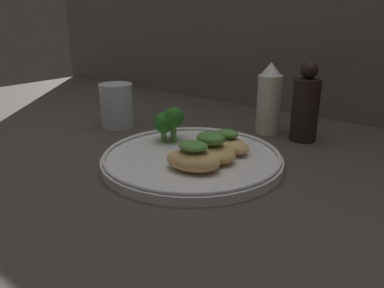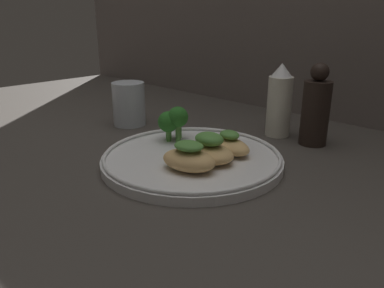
# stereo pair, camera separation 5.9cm
# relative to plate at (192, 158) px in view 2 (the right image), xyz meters

# --- Properties ---
(ground_plane) EXTENTS (1.80, 1.80, 0.01)m
(ground_plane) POSITION_rel_plate_xyz_m (0.00, 0.00, -0.01)
(ground_plane) COLOR #3D3833
(plate) EXTENTS (0.29, 0.29, 0.02)m
(plate) POSITION_rel_plate_xyz_m (0.00, 0.00, 0.00)
(plate) COLOR white
(plate) RESTS_ON ground_plane
(grilled_meat_front) EXTENTS (0.09, 0.07, 0.04)m
(grilled_meat_front) POSITION_rel_plate_xyz_m (0.04, -0.04, 0.02)
(grilled_meat_front) COLOR tan
(grilled_meat_front) RESTS_ON plate
(grilled_meat_middle) EXTENTS (0.09, 0.07, 0.05)m
(grilled_meat_middle) POSITION_rel_plate_xyz_m (0.04, -0.00, 0.02)
(grilled_meat_middle) COLOR tan
(grilled_meat_middle) RESTS_ON plate
(grilled_meat_back) EXTENTS (0.09, 0.06, 0.04)m
(grilled_meat_back) POSITION_rel_plate_xyz_m (0.03, 0.05, 0.02)
(grilled_meat_back) COLOR tan
(grilled_meat_back) RESTS_ON plate
(broccoli_bunch) EXTENTS (0.05, 0.06, 0.06)m
(broccoli_bunch) POSITION_rel_plate_xyz_m (-0.08, 0.03, 0.04)
(broccoli_bunch) COLOR #569942
(broccoli_bunch) RESTS_ON plate
(sauce_bottle) EXTENTS (0.05, 0.05, 0.14)m
(sauce_bottle) POSITION_rel_plate_xyz_m (0.01, 0.23, 0.06)
(sauce_bottle) COLOR silver
(sauce_bottle) RESTS_ON ground_plane
(pepper_grinder) EXTENTS (0.05, 0.05, 0.15)m
(pepper_grinder) POSITION_rel_plate_xyz_m (0.09, 0.23, 0.06)
(pepper_grinder) COLOR black
(pepper_grinder) RESTS_ON ground_plane
(drinking_glass) EXTENTS (0.07, 0.07, 0.09)m
(drinking_glass) POSITION_rel_plate_xyz_m (-0.25, 0.07, 0.04)
(drinking_glass) COLOR silver
(drinking_glass) RESTS_ON ground_plane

